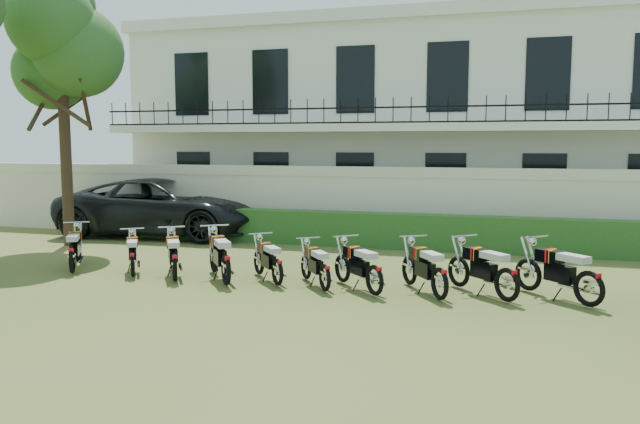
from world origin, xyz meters
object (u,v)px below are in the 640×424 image
object	(u,v)px
suv	(164,207)
motorcycle_2	(174,260)
motorcycle_3	(226,262)
motorcycle_1	(132,258)
motorcycle_4	(277,266)
motorcycle_8	(507,276)
motorcycle_5	(325,271)
tree_west_near	(62,42)
motorcycle_6	(375,273)
motorcycle_0	(72,253)
motorcycle_7	(440,276)
motorcycle_9	(590,280)

from	to	relation	value
suv	motorcycle_2	bearing A→B (deg)	-152.16
motorcycle_2	motorcycle_3	bearing A→B (deg)	-33.53
motorcycle_1	motorcycle_4	distance (m)	3.44
motorcycle_8	suv	size ratio (longest dim) A/B	0.23
motorcycle_5	motorcycle_8	distance (m)	3.54
tree_west_near	motorcycle_6	size ratio (longest dim) A/B	5.36
motorcycle_0	motorcycle_4	world-z (taller)	motorcycle_0
motorcycle_1	motorcycle_2	bearing A→B (deg)	-41.35
motorcycle_7	motorcycle_3	bearing A→B (deg)	147.15
suv	motorcycle_4	bearing A→B (deg)	-137.99
tree_west_near	motorcycle_2	world-z (taller)	tree_west_near
motorcycle_4	motorcycle_5	world-z (taller)	motorcycle_4
tree_west_near	motorcycle_3	bearing A→B (deg)	-28.34
motorcycle_2	motorcycle_5	xyz separation A→B (m)	(3.37, 0.05, -0.05)
motorcycle_1	motorcycle_7	bearing A→B (deg)	-33.99
motorcycle_2	motorcycle_4	world-z (taller)	motorcycle_2
motorcycle_3	motorcycle_9	size ratio (longest dim) A/B	1.11
motorcycle_5	motorcycle_9	xyz separation A→B (m)	(4.98, 0.19, 0.09)
motorcycle_1	suv	distance (m)	6.51
motorcycle_5	motorcycle_7	world-z (taller)	motorcycle_7
motorcycle_0	motorcycle_6	xyz separation A→B (m)	(7.12, -0.14, -0.00)
motorcycle_2	motorcycle_9	world-z (taller)	motorcycle_9
motorcycle_5	motorcycle_3	bearing A→B (deg)	146.45
motorcycle_1	suv	xyz separation A→B (m)	(-2.66, 5.93, 0.49)
motorcycle_0	motorcycle_1	bearing A→B (deg)	-28.93
motorcycle_8	motorcycle_9	world-z (taller)	motorcycle_9
motorcycle_6	suv	size ratio (longest dim) A/B	0.22
tree_west_near	motorcycle_7	world-z (taller)	tree_west_near
motorcycle_1	motorcycle_9	world-z (taller)	motorcycle_9
suv	motorcycle_0	bearing A→B (deg)	-173.67
motorcycle_2	motorcycle_5	size ratio (longest dim) A/B	1.16
motorcycle_1	motorcycle_4	world-z (taller)	motorcycle_4
motorcycle_4	motorcycle_8	xyz separation A→B (m)	(4.64, -0.06, 0.06)
motorcycle_0	motorcycle_5	distance (m)	6.08
motorcycle_4	suv	xyz separation A→B (m)	(-6.10, 5.85, 0.48)
motorcycle_3	motorcycle_6	xyz separation A→B (m)	(3.18, 0.01, -0.04)
motorcycle_3	motorcycle_8	xyz separation A→B (m)	(5.68, 0.24, -0.01)
motorcycle_0	motorcycle_2	distance (m)	2.71
motorcycle_2	motorcycle_3	world-z (taller)	motorcycle_3
motorcycle_4	motorcycle_5	distance (m)	1.12
motorcycle_2	motorcycle_1	bearing A→B (deg)	139.16
motorcycle_3	motorcycle_0	bearing A→B (deg)	141.64
motorcycle_2	motorcycle_7	distance (m)	5.68
motorcycle_4	motorcycle_6	world-z (taller)	motorcycle_6
tree_west_near	motorcycle_9	size ratio (longest dim) A/B	5.03
motorcycle_8	motorcycle_3	bearing A→B (deg)	138.86
motorcycle_4	motorcycle_2	bearing A→B (deg)	146.33
motorcycle_3	motorcycle_4	distance (m)	1.09
motorcycle_9	motorcycle_8	bearing A→B (deg)	136.24
motorcycle_5	suv	size ratio (longest dim) A/B	0.22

